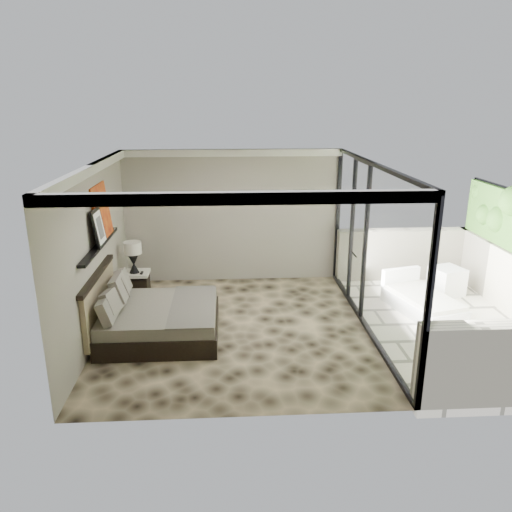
{
  "coord_description": "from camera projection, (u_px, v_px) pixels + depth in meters",
  "views": [
    {
      "loc": [
        -0.11,
        -7.79,
        3.75
      ],
      "look_at": [
        0.38,
        0.4,
        1.18
      ],
      "focal_mm": 35.0,
      "sensor_mm": 36.0,
      "label": 1
    }
  ],
  "objects": [
    {
      "name": "table_lamp",
      "position": [
        133.0,
        253.0,
        9.64
      ],
      "size": [
        0.34,
        0.34,
        0.62
      ],
      "color": "black",
      "rests_on": "nightstand"
    },
    {
      "name": "glass_wall",
      "position": [
        370.0,
        248.0,
        8.26
      ],
      "size": [
        0.08,
        5.0,
        2.8
      ],
      "primitive_type": "cube",
      "color": "white",
      "rests_on": "floor"
    },
    {
      "name": "lounger",
      "position": [
        421.0,
        302.0,
        9.19
      ],
      "size": [
        1.18,
        1.75,
        0.62
      ],
      "rotation": [
        0.0,
        0.0,
        0.26
      ],
      "color": "white",
      "rests_on": "terrace_slab"
    },
    {
      "name": "back_wall",
      "position": [
        232.0,
        217.0,
        10.5
      ],
      "size": [
        4.5,
        0.02,
        2.8
      ],
      "primitive_type": "cube",
      "color": "gray",
      "rests_on": "floor"
    },
    {
      "name": "floor",
      "position": [
        235.0,
        329.0,
        8.55
      ],
      "size": [
        5.0,
        5.0,
        0.0
      ],
      "primitive_type": "plane",
      "color": "black",
      "rests_on": "ground"
    },
    {
      "name": "ceiling",
      "position": [
        233.0,
        165.0,
        7.72
      ],
      "size": [
        4.5,
        5.0,
        0.02
      ],
      "primitive_type": "cube",
      "color": "silver",
      "rests_on": "back_wall"
    },
    {
      "name": "nightstand",
      "position": [
        138.0,
        285.0,
        9.88
      ],
      "size": [
        0.49,
        0.49,
        0.47
      ],
      "primitive_type": "cube",
      "rotation": [
        0.0,
        0.0,
        -0.04
      ],
      "color": "black",
      "rests_on": "floor"
    },
    {
      "name": "framed_print",
      "position": [
        99.0,
        227.0,
        7.87
      ],
      "size": [
        0.11,
        0.5,
        0.6
      ],
      "primitive_type": "cube",
      "rotation": [
        0.0,
        -0.14,
        0.0
      ],
      "color": "black",
      "rests_on": "picture_ledge"
    },
    {
      "name": "ottoman",
      "position": [
        447.0,
        281.0,
        10.0
      ],
      "size": [
        0.7,
        0.7,
        0.55
      ],
      "primitive_type": "cube",
      "rotation": [
        0.0,
        0.0,
        0.31
      ],
      "color": "silver",
      "rests_on": "terrace_slab"
    },
    {
      "name": "terrace_slab",
      "position": [
        448.0,
        326.0,
        8.78
      ],
      "size": [
        3.0,
        5.0,
        0.12
      ],
      "primitive_type": "cube",
      "color": "beige",
      "rests_on": "ground"
    },
    {
      "name": "bed",
      "position": [
        154.0,
        318.0,
        8.21
      ],
      "size": [
        1.94,
        1.88,
        1.07
      ],
      "color": "black",
      "rests_on": "floor"
    },
    {
      "name": "left_wall",
      "position": [
        95.0,
        253.0,
        8.0
      ],
      "size": [
        0.02,
        5.0,
        2.8
      ],
      "primitive_type": "cube",
      "color": "gray",
      "rests_on": "floor"
    },
    {
      "name": "picture_ledge",
      "position": [
        100.0,
        245.0,
        8.07
      ],
      "size": [
        0.12,
        2.2,
        0.05
      ],
      "primitive_type": "cube",
      "color": "black",
      "rests_on": "left_wall"
    },
    {
      "name": "abstract_canvas",
      "position": [
        102.0,
        212.0,
        8.29
      ],
      "size": [
        0.13,
        0.9,
        0.9
      ],
      "primitive_type": "cube",
      "rotation": [
        0.0,
        -0.1,
        0.0
      ],
      "color": "#A61F0E",
      "rests_on": "picture_ledge"
    }
  ]
}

